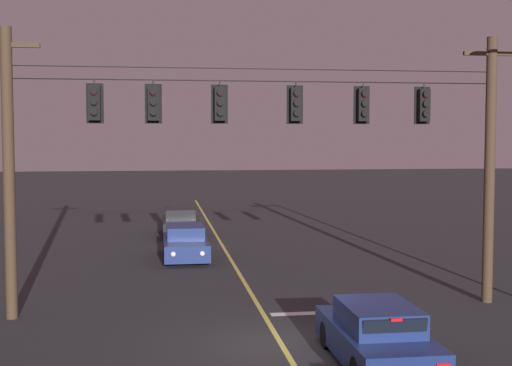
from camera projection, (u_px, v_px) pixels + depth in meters
The scene contains 13 objects.
ground_plane at pixel (282, 346), 16.94m from camera, with size 180.00×180.00×0.00m, color #28282B.
lane_centre_stripe at pixel (238, 271), 26.41m from camera, with size 0.14×60.00×0.01m, color #D1C64C.
stop_bar_paint at pixel (329, 312), 20.15m from camera, with size 3.40×0.36×0.01m, color silver.
signal_span_assembly at pixel (261, 167), 20.21m from camera, with size 15.85×0.32×8.06m.
traffic_light_leftmost at pixel (94, 103), 19.42m from camera, with size 0.48×0.41×1.22m.
traffic_light_left_inner at pixel (153, 103), 19.64m from camera, with size 0.48×0.41×1.22m.
traffic_light_centre at pixel (220, 104), 19.91m from camera, with size 0.48×0.41×1.22m.
traffic_light_right_inner at pixel (296, 104), 20.21m from camera, with size 0.48×0.41×1.22m.
traffic_light_rightmost at pixel (363, 105), 20.49m from camera, with size 0.48×0.41×1.22m.
traffic_light_far_right at pixel (424, 105), 20.75m from camera, with size 0.48×0.41×1.22m.
car_waiting_near_lane at pixel (377, 336), 15.48m from camera, with size 1.80×4.33×1.39m.
car_oncoming_lead at pixel (186, 243), 29.05m from camera, with size 1.80×4.42×1.39m.
car_oncoming_trailing at pixel (180, 223), 36.03m from camera, with size 1.80×4.42×1.39m.
Camera 1 is at (-2.95, -16.40, 5.06)m, focal length 49.04 mm.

